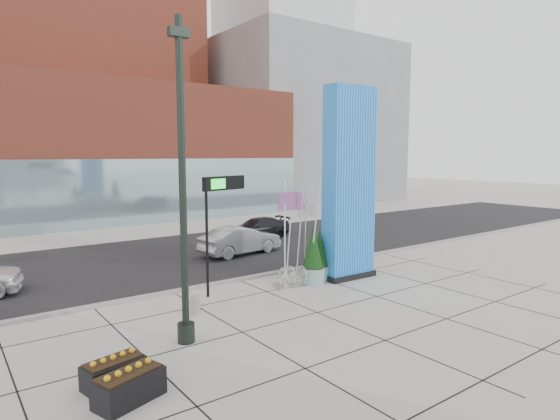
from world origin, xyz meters
TOP-DOWN VIEW (x-y plane):
  - ground at (0.00, 0.00)m, footprint 160.00×160.00m
  - street_asphalt at (0.00, 10.00)m, footprint 80.00×12.00m
  - curb_edge at (0.00, 4.00)m, footprint 80.00×0.30m
  - tower_podium at (1.00, 27.00)m, footprint 34.00×10.00m
  - tower_glass_front at (1.00, 22.20)m, footprint 34.00×0.60m
  - building_grey_parking at (26.00, 32.00)m, footprint 20.00×18.00m
  - building_pale_office at (36.00, 48.00)m, footprint 16.00×16.00m
  - blue_pylon at (5.09, 1.68)m, footprint 2.48×1.15m
  - lamp_post at (-3.68, -0.67)m, footprint 0.58×0.50m
  - public_art_sculpture at (2.55, 2.05)m, footprint 2.09×1.38m
  - concrete_bollard at (-2.42, 1.31)m, footprint 0.33×0.33m
  - overhead_street_sign at (-0.38, 2.80)m, footprint 2.09×0.79m
  - round_planter_east at (7.00, 3.60)m, footprint 1.12×1.12m
  - round_planter_mid at (3.20, 1.80)m, footprint 0.98×0.98m
  - round_planter_west at (3.80, 2.08)m, footprint 0.88×0.88m
  - box_planter_north at (-6.13, -2.00)m, footprint 1.48×0.97m
  - box_planter_south at (-6.08, -2.93)m, footprint 1.63×1.15m
  - car_silver_mid at (3.81, 8.50)m, footprint 4.73×2.16m
  - car_dark_east at (7.25, 12.02)m, footprint 4.46×1.89m

SIDE VIEW (x-z plane):
  - ground at x=0.00m, z-range 0.00..0.00m
  - street_asphalt at x=0.00m, z-range 0.00..0.02m
  - curb_edge at x=0.00m, z-range 0.00..0.12m
  - concrete_bollard at x=-2.42m, z-range 0.00..0.64m
  - box_planter_north at x=-6.13m, z-range -0.03..0.72m
  - box_planter_south at x=-6.08m, z-range -0.03..0.78m
  - car_dark_east at x=7.25m, z-range 0.00..1.28m
  - car_silver_mid at x=3.81m, z-range 0.00..1.51m
  - round_planter_west at x=3.80m, z-range -0.06..2.14m
  - public_art_sculpture at x=2.55m, z-range -1.04..3.32m
  - round_planter_mid at x=3.20m, z-range -0.07..2.38m
  - round_planter_east at x=7.00m, z-range -0.07..2.72m
  - tower_glass_front at x=1.00m, z-range 0.00..5.00m
  - lamp_post at x=-3.68m, z-range -0.82..8.20m
  - overhead_street_sign at x=-0.38m, z-range 1.62..6.14m
  - blue_pylon at x=5.09m, z-range -0.14..8.06m
  - tower_podium at x=1.00m, z-range 0.00..11.00m
  - building_grey_parking at x=26.00m, z-range 0.00..18.00m
  - building_pale_office at x=36.00m, z-range 0.00..55.00m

